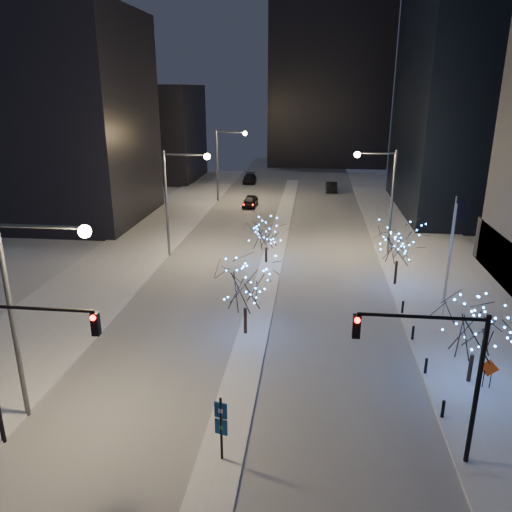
# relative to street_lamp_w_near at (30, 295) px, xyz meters

# --- Properties ---
(ground) EXTENTS (160.00, 160.00, 0.00)m
(ground) POSITION_rel_street_lamp_w_near_xyz_m (8.94, -2.00, -6.50)
(ground) COLOR white
(ground) RESTS_ON ground
(road) EXTENTS (20.00, 130.00, 0.02)m
(road) POSITION_rel_street_lamp_w_near_xyz_m (8.94, 33.00, -6.49)
(road) COLOR #ACB2BC
(road) RESTS_ON ground
(median) EXTENTS (2.00, 80.00, 0.15)m
(median) POSITION_rel_street_lamp_w_near_xyz_m (8.94, 28.00, -6.42)
(median) COLOR white
(median) RESTS_ON ground
(east_sidewalk) EXTENTS (10.00, 90.00, 0.15)m
(east_sidewalk) POSITION_rel_street_lamp_w_near_xyz_m (23.94, 18.00, -6.42)
(east_sidewalk) COLOR white
(east_sidewalk) RESTS_ON ground
(west_sidewalk) EXTENTS (8.00, 90.00, 0.15)m
(west_sidewalk) POSITION_rel_street_lamp_w_near_xyz_m (-5.06, 18.00, -6.42)
(west_sidewalk) COLOR white
(west_sidewalk) RESTS_ON ground
(filler_west_near) EXTENTS (22.00, 18.00, 24.00)m
(filler_west_near) POSITION_rel_street_lamp_w_near_xyz_m (-19.06, 38.00, 5.50)
(filler_west_near) COLOR black
(filler_west_near) RESTS_ON ground
(filler_west_far) EXTENTS (18.00, 16.00, 16.00)m
(filler_west_far) POSITION_rel_street_lamp_w_near_xyz_m (-17.06, 68.00, 1.50)
(filler_west_far) COLOR black
(filler_west_far) RESTS_ON ground
(horizon_block) EXTENTS (24.00, 14.00, 42.00)m
(horizon_block) POSITION_rel_street_lamp_w_near_xyz_m (14.94, 90.00, 14.50)
(horizon_block) COLOR black
(horizon_block) RESTS_ON ground
(street_lamp_w_near) EXTENTS (4.40, 0.56, 10.00)m
(street_lamp_w_near) POSITION_rel_street_lamp_w_near_xyz_m (0.00, 0.00, 0.00)
(street_lamp_w_near) COLOR #595E66
(street_lamp_w_near) RESTS_ON ground
(street_lamp_w_mid) EXTENTS (4.40, 0.56, 10.00)m
(street_lamp_w_mid) POSITION_rel_street_lamp_w_near_xyz_m (0.00, 25.00, 0.00)
(street_lamp_w_mid) COLOR #595E66
(street_lamp_w_mid) RESTS_ON ground
(street_lamp_w_far) EXTENTS (4.40, 0.56, 10.00)m
(street_lamp_w_far) POSITION_rel_street_lamp_w_near_xyz_m (0.00, 50.00, 0.00)
(street_lamp_w_far) COLOR #595E66
(street_lamp_w_far) RESTS_ON ground
(street_lamp_east) EXTENTS (3.90, 0.56, 10.00)m
(street_lamp_east) POSITION_rel_street_lamp_w_near_xyz_m (19.02, 28.00, -0.05)
(street_lamp_east) COLOR #595E66
(street_lamp_east) RESTS_ON ground
(traffic_signal_west) EXTENTS (5.26, 0.43, 7.00)m
(traffic_signal_west) POSITION_rel_street_lamp_w_near_xyz_m (0.50, -2.00, -1.74)
(traffic_signal_west) COLOR black
(traffic_signal_west) RESTS_ON ground
(traffic_signal_east) EXTENTS (5.26, 0.43, 7.00)m
(traffic_signal_east) POSITION_rel_street_lamp_w_near_xyz_m (17.88, -1.00, -1.74)
(traffic_signal_east) COLOR black
(traffic_signal_east) RESTS_ON ground
(flagpoles) EXTENTS (1.35, 2.60, 8.00)m
(flagpoles) POSITION_rel_street_lamp_w_near_xyz_m (22.30, 15.25, -1.70)
(flagpoles) COLOR silver
(flagpoles) RESTS_ON east_sidewalk
(bollards) EXTENTS (0.16, 12.16, 0.90)m
(bollards) POSITION_rel_street_lamp_w_near_xyz_m (19.14, 8.00, -5.90)
(bollards) COLOR black
(bollards) RESTS_ON east_sidewalk
(car_near) EXTENTS (1.94, 4.52, 1.52)m
(car_near) POSITION_rel_street_lamp_w_near_xyz_m (4.00, 47.05, -5.74)
(car_near) COLOR black
(car_near) RESTS_ON ground
(car_mid) EXTENTS (1.78, 4.84, 1.58)m
(car_mid) POSITION_rel_street_lamp_w_near_xyz_m (15.31, 59.14, -5.71)
(car_mid) COLOR black
(car_mid) RESTS_ON ground
(car_far) EXTENTS (2.46, 5.41, 1.53)m
(car_far) POSITION_rel_street_lamp_w_near_xyz_m (1.63, 65.09, -5.73)
(car_far) COLOR black
(car_far) RESTS_ON ground
(holiday_tree_median_near) EXTENTS (4.79, 4.79, 5.30)m
(holiday_tree_median_near) POSITION_rel_street_lamp_w_near_xyz_m (8.44, 9.67, -2.99)
(holiday_tree_median_near) COLOR black
(holiday_tree_median_near) RESTS_ON median
(holiday_tree_median_far) EXTENTS (4.25, 4.25, 4.17)m
(holiday_tree_median_far) POSITION_rel_street_lamp_w_near_xyz_m (8.44, 23.82, -3.70)
(holiday_tree_median_far) COLOR black
(holiday_tree_median_far) RESTS_ON median
(holiday_tree_plaza_near) EXTENTS (4.28, 4.28, 4.99)m
(holiday_tree_plaza_near) POSITION_rel_street_lamp_w_near_xyz_m (21.32, 5.44, -3.21)
(holiday_tree_plaza_near) COLOR black
(holiday_tree_plaza_near) RESTS_ON east_sidewalk
(holiday_tree_plaza_far) EXTENTS (5.06, 5.06, 5.34)m
(holiday_tree_plaza_far) POSITION_rel_street_lamp_w_near_xyz_m (19.44, 19.67, -2.86)
(holiday_tree_plaza_far) COLOR black
(holiday_tree_plaza_far) RESTS_ON east_sidewalk
(wayfinding_sign) EXTENTS (0.56, 0.21, 3.18)m
(wayfinding_sign) POSITION_rel_street_lamp_w_near_xyz_m (9.02, -2.07, -4.55)
(wayfinding_sign) COLOR black
(wayfinding_sign) RESTS_ON ground
(construction_sign) EXTENTS (1.01, 0.26, 1.70)m
(construction_sign) POSITION_rel_street_lamp_w_near_xyz_m (22.05, 4.88, -5.33)
(construction_sign) COLOR black
(construction_sign) RESTS_ON east_sidewalk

